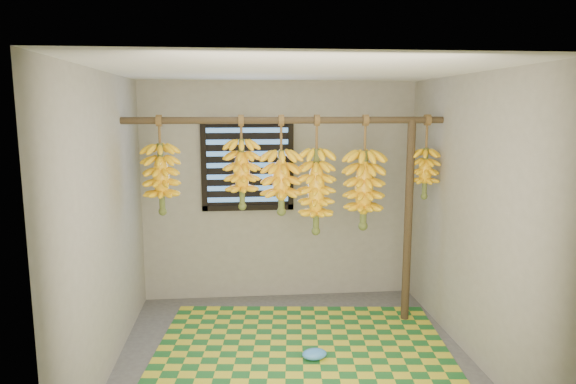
{
  "coord_description": "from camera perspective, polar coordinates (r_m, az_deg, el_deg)",
  "views": [
    {
      "loc": [
        -0.45,
        -4.07,
        2.11
      ],
      "look_at": [
        0.0,
        0.55,
        1.35
      ],
      "focal_mm": 32.0,
      "sensor_mm": 36.0,
      "label": 1
    }
  ],
  "objects": [
    {
      "name": "window",
      "position": [
        5.59,
        -4.51,
        2.99
      ],
      "size": [
        1.0,
        0.04,
        1.0
      ],
      "color": "black",
      "rests_on": "wall_back"
    },
    {
      "name": "banana_bunch_f",
      "position": [
        5.14,
        14.99,
        2.05
      ],
      "size": [
        0.26,
        0.26,
        0.81
      ],
      "color": "brown",
      "rests_on": "hanging_pole"
    },
    {
      "name": "banana_bunch_d",
      "position": [
        4.89,
        3.15,
        0.07
      ],
      "size": [
        0.33,
        0.33,
        1.13
      ],
      "color": "brown",
      "rests_on": "hanging_pole"
    },
    {
      "name": "plastic_bag",
      "position": [
        4.56,
        2.95,
        -17.55
      ],
      "size": [
        0.23,
        0.18,
        0.09
      ],
      "primitive_type": "ellipsoid",
      "rotation": [
        0.0,
        0.0,
        0.13
      ],
      "color": "#3B85DC",
      "rests_on": "woven_mat"
    },
    {
      "name": "banana_bunch_e",
      "position": [
        4.98,
        8.42,
        0.26
      ],
      "size": [
        0.37,
        0.37,
        1.09
      ],
      "color": "brown",
      "rests_on": "hanging_pole"
    },
    {
      "name": "ceiling",
      "position": [
        4.11,
        0.77,
        13.4
      ],
      "size": [
        3.0,
        3.0,
        0.01
      ],
      "primitive_type": "cube",
      "color": "silver",
      "rests_on": "wall_back"
    },
    {
      "name": "wall_left",
      "position": [
        4.31,
        -19.63,
        -3.47
      ],
      "size": [
        0.01,
        3.0,
        2.4
      ],
      "primitive_type": "cube",
      "color": "gray",
      "rests_on": "floor"
    },
    {
      "name": "support_post",
      "position": [
        5.17,
        13.2,
        -3.35
      ],
      "size": [
        0.08,
        0.08,
        2.0
      ],
      "primitive_type": "cylinder",
      "color": "#463620",
      "rests_on": "floor"
    },
    {
      "name": "floor",
      "position": [
        4.61,
        0.7,
        -18.0
      ],
      "size": [
        3.0,
        3.0,
        0.01
      ],
      "primitive_type": "cube",
      "color": "#484848",
      "rests_on": "ground"
    },
    {
      "name": "wall_right",
      "position": [
        4.61,
        19.68,
        -2.64
      ],
      "size": [
        0.01,
        3.0,
        2.4
      ],
      "primitive_type": "cube",
      "color": "gray",
      "rests_on": "floor"
    },
    {
      "name": "wall_back",
      "position": [
        5.67,
        -0.94,
        0.06
      ],
      "size": [
        3.0,
        0.01,
        2.4
      ],
      "primitive_type": "cube",
      "color": "gray",
      "rests_on": "floor"
    },
    {
      "name": "banana_bunch_a",
      "position": [
        4.87,
        -13.9,
        1.45
      ],
      "size": [
        0.33,
        0.33,
        0.91
      ],
      "color": "brown",
      "rests_on": "hanging_pole"
    },
    {
      "name": "banana_bunch_c",
      "position": [
        4.84,
        -0.75,
        1.12
      ],
      "size": [
        0.37,
        0.37,
        0.93
      ],
      "color": "brown",
      "rests_on": "hanging_pole"
    },
    {
      "name": "woven_mat",
      "position": [
        4.7,
        1.61,
        -17.35
      ],
      "size": [
        2.77,
        2.32,
        0.01
      ],
      "primitive_type": "cube",
      "rotation": [
        0.0,
        0.0,
        -0.11
      ],
      "color": "#1B5F25",
      "rests_on": "floor"
    },
    {
      "name": "hanging_pole",
      "position": [
        4.8,
        -0.18,
        7.97
      ],
      "size": [
        3.0,
        0.06,
        0.06
      ],
      "primitive_type": "cylinder",
      "rotation": [
        0.0,
        1.57,
        0.0
      ],
      "color": "#463620",
      "rests_on": "wall_left"
    },
    {
      "name": "banana_bunch_b",
      "position": [
        4.81,
        -5.15,
        2.01
      ],
      "size": [
        0.32,
        0.32,
        0.87
      ],
      "color": "brown",
      "rests_on": "hanging_pole"
    }
  ]
}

